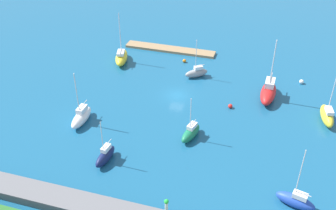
# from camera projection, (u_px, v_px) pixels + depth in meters

# --- Properties ---
(water) EXTENTS (160.00, 160.00, 0.00)m
(water) POSITION_uv_depth(u_px,v_px,m) (177.00, 95.00, 71.40)
(water) COLOR #19567F
(water) RESTS_ON ground
(pier_dock) EXTENTS (19.99, 2.84, 0.52)m
(pier_dock) POSITION_uv_depth(u_px,v_px,m) (170.00, 49.00, 86.68)
(pier_dock) COLOR #997A56
(pier_dock) RESTS_ON ground
(harbor_beacon) EXTENTS (0.56, 0.56, 3.73)m
(harbor_beacon) POSITION_uv_depth(u_px,v_px,m) (166.00, 209.00, 44.86)
(harbor_beacon) COLOR silver
(harbor_beacon) RESTS_ON breakwater
(sailboat_yellow_near_pier) EXTENTS (4.02, 7.20, 10.58)m
(sailboat_yellow_near_pier) POSITION_uv_depth(u_px,v_px,m) (121.00, 57.00, 81.54)
(sailboat_yellow_near_pier) COLOR yellow
(sailboat_yellow_near_pier) RESTS_ON water
(sailboat_navy_lone_north) EXTENTS (1.97, 4.84, 7.20)m
(sailboat_navy_lone_north) POSITION_uv_depth(u_px,v_px,m) (105.00, 156.00, 56.20)
(sailboat_navy_lone_north) COLOR #141E4C
(sailboat_navy_lone_north) RESTS_ON water
(sailboat_gray_west_end) EXTENTS (4.60, 3.95, 7.94)m
(sailboat_gray_west_end) POSITION_uv_depth(u_px,v_px,m) (197.00, 73.00, 76.54)
(sailboat_gray_west_end) COLOR gray
(sailboat_gray_west_end) RESTS_ON water
(sailboat_green_outer_mooring) EXTENTS (2.89, 5.23, 7.41)m
(sailboat_green_outer_mooring) POSITION_uv_depth(u_px,v_px,m) (191.00, 133.00, 60.71)
(sailboat_green_outer_mooring) COLOR #19724C
(sailboat_green_outer_mooring) RESTS_ON water
(sailboat_blue_mid_basin) EXTENTS (5.26, 2.87, 9.09)m
(sailboat_blue_mid_basin) POSITION_uv_depth(u_px,v_px,m) (296.00, 200.00, 49.28)
(sailboat_blue_mid_basin) COLOR #2347B2
(sailboat_blue_mid_basin) RESTS_ON water
(sailboat_red_east_end) EXTENTS (2.95, 7.88, 11.57)m
(sailboat_red_east_end) POSITION_uv_depth(u_px,v_px,m) (268.00, 92.00, 69.84)
(sailboat_red_east_end) COLOR red
(sailboat_red_east_end) RESTS_ON water
(sailboat_white_lone_south) EXTENTS (1.97, 5.98, 9.37)m
(sailboat_white_lone_south) POSITION_uv_depth(u_px,v_px,m) (81.00, 117.00, 64.03)
(sailboat_white_lone_south) COLOR white
(sailboat_white_lone_south) RESTS_ON water
(sailboat_yellow_far_south) EXTENTS (2.71, 6.13, 9.49)m
(sailboat_yellow_far_south) POSITION_uv_depth(u_px,v_px,m) (327.00, 115.00, 64.17)
(sailboat_yellow_far_south) COLOR yellow
(sailboat_yellow_far_south) RESTS_ON water
(mooring_buoy_red) EXTENTS (0.77, 0.77, 0.77)m
(mooring_buoy_red) POSITION_uv_depth(u_px,v_px,m) (230.00, 106.00, 67.83)
(mooring_buoy_red) COLOR red
(mooring_buoy_red) RESTS_ON water
(mooring_buoy_white) EXTENTS (0.84, 0.84, 0.84)m
(mooring_buoy_white) POSITION_uv_depth(u_px,v_px,m) (301.00, 82.00, 74.67)
(mooring_buoy_white) COLOR white
(mooring_buoy_white) RESTS_ON water
(mooring_buoy_orange) EXTENTS (0.72, 0.72, 0.72)m
(mooring_buoy_orange) POSITION_uv_depth(u_px,v_px,m) (184.00, 61.00, 81.90)
(mooring_buoy_orange) COLOR orange
(mooring_buoy_orange) RESTS_ON water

